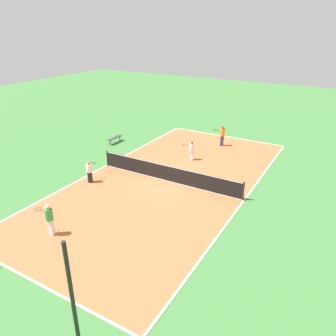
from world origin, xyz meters
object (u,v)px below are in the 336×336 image
player_center_orange (222,134)px  player_far_green (49,217)px  tennis_net (168,173)px  bench (115,138)px  player_far_white (192,150)px  tennis_ball_far_baseline (259,158)px  fence_post_back_left (73,305)px  player_near_white (89,171)px

player_center_orange → player_far_green: bearing=64.7°
tennis_net → bench: 8.45m
bench → player_far_green: bearing=25.3°
player_far_green → player_far_white: bearing=-107.1°
player_far_white → tennis_ball_far_baseline: (-4.17, -2.64, -0.75)m
tennis_net → fence_post_back_left: bearing=107.8°
player_near_white → player_far_green: bearing=-170.7°
tennis_net → player_far_green: bearing=76.3°
player_far_white → tennis_ball_far_baseline: size_ratio=20.62×
player_far_green → player_near_white: player_far_green is taller
tennis_ball_far_baseline → player_far_white: bearing=32.3°
player_center_orange → player_near_white: size_ratio=1.21×
tennis_net → player_near_white: 4.84m
bench → player_center_orange: 8.77m
player_far_green → tennis_ball_far_baseline: size_ratio=23.78×
player_center_orange → player_far_green: size_ratio=1.03×
tennis_ball_far_baseline → fence_post_back_left: bearing=89.4°
fence_post_back_left → bench: bearing=-54.5°
tennis_net → player_far_green: size_ratio=6.03×
tennis_net → tennis_ball_far_baseline: bearing=-121.0°
player_center_orange → player_far_white: player_center_orange is taller
bench → player_far_white: player_far_white is taller
player_center_orange → tennis_net: bearing=69.7°
tennis_ball_far_baseline → fence_post_back_left: size_ratio=0.02×
tennis_net → bench: size_ratio=6.29×
player_near_white → tennis_ball_far_baseline: (-8.01, -9.04, -0.74)m
tennis_net → player_far_green: 7.89m
tennis_ball_far_baseline → fence_post_back_left: fence_post_back_left is taller
tennis_net → tennis_ball_far_baseline: (-3.90, -6.48, -0.52)m
tennis_net → player_far_white: size_ratio=6.95×
bench → fence_post_back_left: fence_post_back_left is taller
tennis_net → bench: (7.41, -4.06, -0.19)m
bench → player_near_white: 7.41m
tennis_net → player_far_white: bearing=-85.9°
bench → player_far_green: player_far_green is taller
tennis_net → fence_post_back_left: size_ratio=2.33×
bench → player_near_white: bearing=26.5°
player_far_green → player_far_white: player_far_green is taller
tennis_net → fence_post_back_left: 12.24m
player_center_orange → player_far_green: 15.59m
player_far_green → player_near_white: 5.57m
tennis_ball_far_baseline → fence_post_back_left: 18.16m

